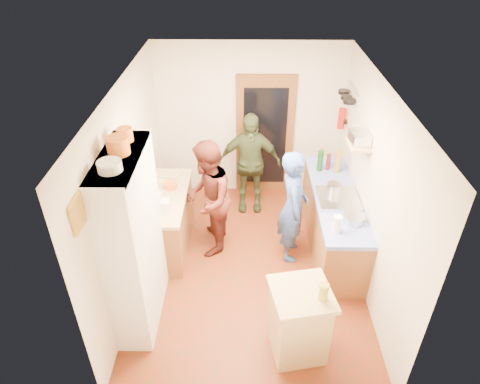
{
  "coord_description": "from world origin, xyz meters",
  "views": [
    {
      "loc": [
        -0.06,
        -4.43,
        4.2
      ],
      "look_at": [
        -0.13,
        0.15,
        1.16
      ],
      "focal_mm": 32.0,
      "sensor_mm": 36.0,
      "label": 1
    }
  ],
  "objects_px": {
    "hutch_body": "(134,243)",
    "right_counter_base": "(332,222)",
    "person_back": "(250,163)",
    "person_hob": "(295,208)",
    "island_base": "(298,323)",
    "person_left": "(210,197)"
  },
  "relations": [
    {
      "from": "person_hob",
      "to": "person_left",
      "type": "relative_size",
      "value": 0.97
    },
    {
      "from": "hutch_body",
      "to": "person_hob",
      "type": "distance_m",
      "value": 2.21
    },
    {
      "from": "person_left",
      "to": "right_counter_base",
      "type": "bearing_deg",
      "value": 93.12
    },
    {
      "from": "right_counter_base",
      "to": "person_hob",
      "type": "bearing_deg",
      "value": -158.16
    },
    {
      "from": "person_back",
      "to": "person_left",
      "type": "bearing_deg",
      "value": -119.72
    },
    {
      "from": "right_counter_base",
      "to": "person_left",
      "type": "relative_size",
      "value": 1.28
    },
    {
      "from": "right_counter_base",
      "to": "island_base",
      "type": "height_order",
      "value": "island_base"
    },
    {
      "from": "island_base",
      "to": "person_hob",
      "type": "xyz_separation_m",
      "value": [
        0.09,
        1.6,
        0.4
      ]
    },
    {
      "from": "hutch_body",
      "to": "right_counter_base",
      "type": "bearing_deg",
      "value": 27.47
    },
    {
      "from": "right_counter_base",
      "to": "person_back",
      "type": "xyz_separation_m",
      "value": [
        -1.19,
        0.95,
        0.42
      ]
    },
    {
      "from": "hutch_body",
      "to": "person_left",
      "type": "relative_size",
      "value": 1.28
    },
    {
      "from": "person_hob",
      "to": "right_counter_base",
      "type": "bearing_deg",
      "value": -66.02
    },
    {
      "from": "person_left",
      "to": "person_back",
      "type": "relative_size",
      "value": 1.02
    },
    {
      "from": "hutch_body",
      "to": "island_base",
      "type": "distance_m",
      "value": 2.02
    },
    {
      "from": "person_hob",
      "to": "island_base",
      "type": "bearing_deg",
      "value": 179.0
    },
    {
      "from": "right_counter_base",
      "to": "person_left",
      "type": "xyz_separation_m",
      "value": [
        -1.75,
        -0.04,
        0.44
      ]
    },
    {
      "from": "right_counter_base",
      "to": "person_hob",
      "type": "height_order",
      "value": "person_hob"
    },
    {
      "from": "hutch_body",
      "to": "right_counter_base",
      "type": "relative_size",
      "value": 1.0
    },
    {
      "from": "person_hob",
      "to": "person_left",
      "type": "height_order",
      "value": "person_left"
    },
    {
      "from": "hutch_body",
      "to": "person_left",
      "type": "distance_m",
      "value": 1.48
    },
    {
      "from": "hutch_body",
      "to": "person_back",
      "type": "distance_m",
      "value": 2.62
    },
    {
      "from": "island_base",
      "to": "person_back",
      "type": "bearing_deg",
      "value": 100.57
    }
  ]
}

